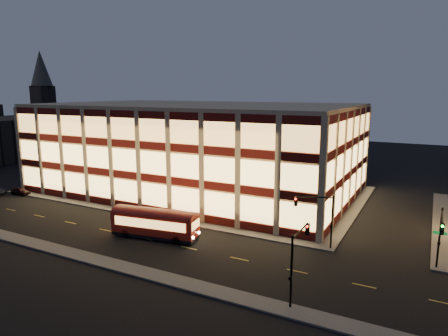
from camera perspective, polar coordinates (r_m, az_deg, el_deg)
The scene contains 13 objects.
ground at distance 53.93m, azimuth -10.55°, elevation -7.15°, with size 200.00×200.00×0.00m, color black.
sidewalk_office_south at distance 56.47m, azimuth -12.32°, elevation -6.31°, with size 54.00×2.00×0.15m, color #514F4C.
sidewalk_office_east at distance 60.01m, azimuth 18.03°, elevation -5.57°, with size 2.00×30.00×0.15m, color #514F4C.
sidewalk_tower_west at distance 59.32m, azimuth 28.60°, elevation -6.59°, with size 2.00×30.00×0.15m, color #514F4C.
sidewalk_near at distance 45.12m, azimuth -21.02°, elevation -11.29°, with size 100.00×2.00×0.15m, color #514F4C.
office_building at distance 67.48m, azimuth -3.80°, elevation 2.98°, with size 50.45×30.45×14.50m.
church_tower at distance 129.97m, azimuth -24.23°, elevation 6.67°, with size 5.00×5.00×18.00m, color #2D2621.
church_spire at distance 129.91m, azimuth -24.73°, elevation 12.82°, with size 6.00×6.00×10.00m, color #4C473F.
traffic_signal_far at distance 43.25m, azimuth 13.38°, elevation -6.13°, with size 3.79×1.87×6.00m.
traffic_signal_right at distance 41.28m, azimuth 28.54°, elevation -8.04°, with size 1.20×4.37×6.00m.
traffic_signal_near at distance 32.67m, azimuth 10.49°, elevation -11.68°, with size 0.32×4.45×6.00m.
trolley_bus at distance 46.70m, azimuth -9.85°, elevation -7.55°, with size 10.37×4.03×3.42m.
parked_car_0 at distance 72.81m, azimuth -27.08°, elevation -2.96°, with size 1.40×3.48×1.19m, color black.
Camera 1 is at (32.20, -39.94, 16.62)m, focal length 32.00 mm.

